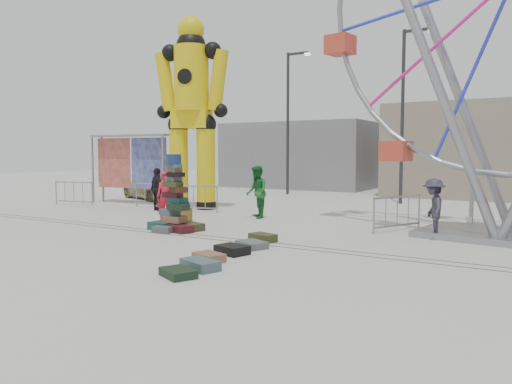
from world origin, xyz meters
The scene contains 27 objects.
ground centered at (0.00, 0.00, 0.00)m, with size 90.00×90.00×0.00m, color #9E9E99.
track_line_near centered at (0.00, 0.60, 0.00)m, with size 40.00×0.04×0.01m, color #47443F.
track_line_far centered at (0.00, 1.00, 0.00)m, with size 40.00×0.04×0.01m, color #47443F.
building_right centered at (7.00, 20.00, 2.50)m, with size 12.00×8.00×5.00m, color gray.
building_left centered at (-6.00, 22.00, 2.20)m, with size 10.00×8.00×4.40m, color gray.
lamp_post_right centered at (3.09, 13.00, 4.48)m, with size 1.41×0.25×8.00m.
lamp_post_left centered at (-3.91, 15.00, 4.48)m, with size 1.41×0.25×8.00m.
suitcase_tower centered at (-0.81, 1.34, 0.66)m, with size 1.69×1.46×2.34m.
crash_test_dummy centered at (-4.04, 6.30, 4.37)m, with size 3.29×1.46×8.29m.
banner_scaffold centered at (-7.63, 6.32, 2.41)m, with size 4.47×0.95×3.21m.
steamer_trunk centered at (-2.15, 3.00, 0.23)m, with size 0.98×0.57×0.46m, color silver.
row_case_0 centered at (2.48, 1.04, 0.11)m, with size 0.71×0.46×0.22m, color #38391C.
row_case_1 centered at (2.71, 0.10, 0.09)m, with size 0.74×0.56×0.18m, color #54575B.
row_case_2 centered at (2.70, -0.78, 0.11)m, with size 0.75×0.55×0.21m, color black.
row_case_3 centered at (2.70, -1.69, 0.09)m, with size 0.70×0.47×0.19m, color brown.
row_case_4 centered at (3.00, -2.41, 0.10)m, with size 0.84×0.49×0.21m, color #435A60.
row_case_5 centered at (3.02, -3.12, 0.08)m, with size 0.74×0.51×0.16m, color black.
barricade_dummy_a centered at (-9.53, 4.61, 0.55)m, with size 2.00×0.10×1.10m, color gray, non-canonical shape.
barricade_dummy_b centered at (-5.68, 5.67, 0.55)m, with size 2.00×0.10×1.10m, color gray, non-canonical shape.
barricade_dummy_c centered at (-3.23, 5.32, 0.55)m, with size 2.00×0.10×1.10m, color gray, non-canonical shape.
barricade_wheel_front centered at (5.10, 4.67, 0.55)m, with size 2.00×0.10×1.10m, color gray, non-canonical shape.
barricade_wheel_back centered at (6.72, 8.21, 0.55)m, with size 2.00×0.10×1.10m, color gray, non-canonical shape.
pedestrian_red centered at (-2.11, 2.40, 0.88)m, with size 0.64×0.42×1.75m, color red.
pedestrian_green centered at (-0.14, 5.10, 0.96)m, with size 0.94×0.73×1.93m, color #186327.
pedestrian_black centered at (-4.85, 5.00, 0.88)m, with size 1.04×0.43×1.77m, color black.
pedestrian_grey centered at (6.30, 3.94, 0.84)m, with size 1.09×0.63×1.69m, color #2C2A39.
parked_suv centered at (-8.50, 8.84, 0.57)m, with size 1.88×4.07×1.13m, color tan.
Camera 1 is at (9.16, -10.44, 2.40)m, focal length 35.00 mm.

